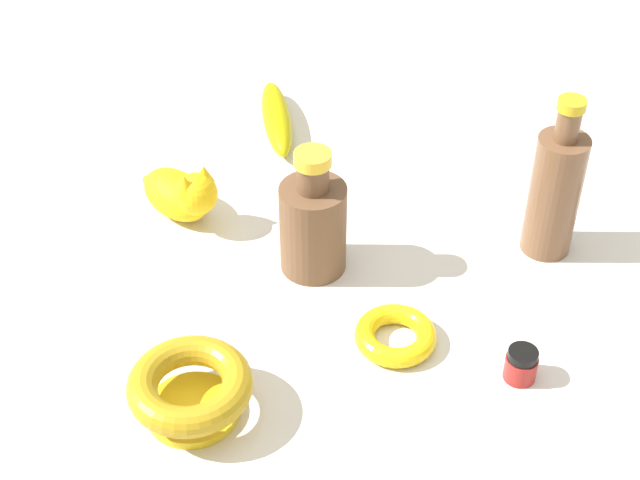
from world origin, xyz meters
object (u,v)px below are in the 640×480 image
object	(u,v)px
bowl	(191,389)
banana	(277,118)
cat_figurine	(182,193)
bottle_tall	(555,190)
bangle	(396,335)
bottle_short	(313,223)
nail_polish_jar	(521,364)

from	to	relation	value
bowl	banana	xyz separation A→B (m)	(-0.11, 0.53, -0.02)
cat_figurine	banana	xyz separation A→B (m)	(0.04, 0.23, -0.02)
bottle_tall	bangle	bearing A→B (deg)	-120.79
bowl	bottle_tall	bearing A→B (deg)	51.94
bottle_short	cat_figurine	size ratio (longest dim) A/B	1.22
bottle_short	bottle_tall	bearing A→B (deg)	25.86
bowl	bangle	size ratio (longest dim) A/B	1.40
bottle_short	bottle_tall	xyz separation A→B (m)	(0.26, 0.13, 0.02)
bottle_short	bowl	distance (m)	0.26
bowl	nail_polish_jar	bearing A→B (deg)	27.20
bowl	bangle	distance (m)	0.24
bottle_short	bangle	xyz separation A→B (m)	(0.13, -0.09, -0.05)
bangle	bottle_tall	bearing A→B (deg)	59.21
bottle_tall	bangle	distance (m)	0.27
cat_figurine	banana	size ratio (longest dim) A/B	0.71
nail_polish_jar	bangle	world-z (taller)	nail_polish_jar
banana	bangle	world-z (taller)	banana
cat_figurine	bangle	bearing A→B (deg)	-22.10
bottle_short	nail_polish_jar	distance (m)	0.29
cat_figurine	bowl	bearing A→B (deg)	-63.09
nail_polish_jar	banana	bearing A→B (deg)	138.86
bottle_tall	bangle	xyz separation A→B (m)	(-0.13, -0.22, -0.08)
nail_polish_jar	bottle_short	bearing A→B (deg)	159.67
cat_figurine	bottle_tall	bearing A→B (deg)	11.38
nail_polish_jar	banana	xyz separation A→B (m)	(-0.42, 0.37, 0.00)
nail_polish_jar	banana	world-z (taller)	same
bottle_short	bowl	bearing A→B (deg)	-98.93
bottle_tall	nail_polish_jar	size ratio (longest dim) A/B	5.49
bowl	nail_polish_jar	distance (m)	0.35
bottle_short	bowl	world-z (taller)	bottle_short
bottle_short	nail_polish_jar	size ratio (longest dim) A/B	4.27
banana	bangle	size ratio (longest dim) A/B	2.09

